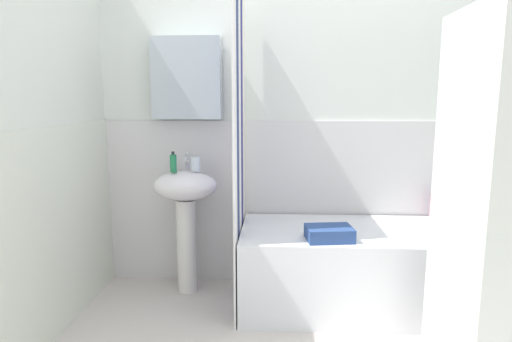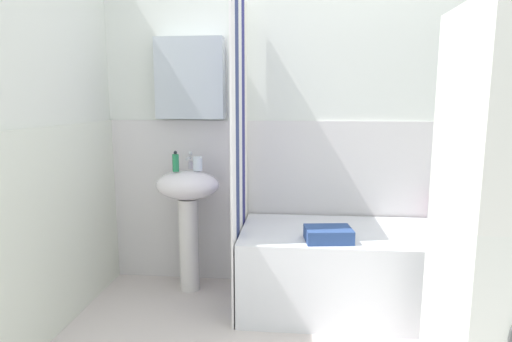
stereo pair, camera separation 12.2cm
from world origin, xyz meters
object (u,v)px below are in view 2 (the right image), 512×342
soap_dispenser (176,162)px  conditioner_bottle (439,208)px  toothbrush_cup (198,164)px  lotion_bottle (453,208)px  towel_folded (328,234)px  sink (188,204)px  bathtub (359,270)px

soap_dispenser → conditioner_bottle: 1.82m
toothbrush_cup → lotion_bottle: 1.78m
towel_folded → soap_dispenser: bearing=160.7°
toothbrush_cup → lotion_bottle: (1.75, 0.10, -0.29)m
sink → soap_dispenser: size_ratio=6.08×
conditioner_bottle → lotion_bottle: bearing=6.4°
lotion_bottle → towel_folded: 1.01m
soap_dispenser → conditioner_bottle: size_ratio=0.68×
lotion_bottle → toothbrush_cup: bearing=-176.8°
conditioner_bottle → towel_folded: 0.92m
conditioner_bottle → toothbrush_cup: bearing=-177.0°
soap_dispenser → toothbrush_cup: soap_dispenser is taller
toothbrush_cup → lotion_bottle: toothbrush_cup is taller
lotion_bottle → soap_dispenser: bearing=-175.5°
lotion_bottle → conditioner_bottle: (-0.10, -0.01, 0.00)m
bathtub → conditioner_bottle: (0.56, 0.27, 0.36)m
soap_dispenser → towel_folded: soap_dispenser is taller
sink → bathtub: sink is taller
sink → bathtub: (1.16, -0.17, -0.37)m
soap_dispenser → conditioner_bottle: soap_dispenser is taller
sink → toothbrush_cup: toothbrush_cup is taller
lotion_bottle → sink: bearing=-176.4°
sink → towel_folded: size_ratio=3.20×
bathtub → lotion_bottle: (0.66, 0.28, 0.36)m
conditioner_bottle → towel_folded: bearing=-147.7°
soap_dispenser → towel_folded: (1.01, -0.35, -0.37)m
soap_dispenser → towel_folded: size_ratio=0.53×
soap_dispenser → towel_folded: 1.13m
soap_dispenser → conditioner_bottle: bearing=4.4°
lotion_bottle → bathtub: bearing=-156.6°
bathtub → towel_folded: towel_folded is taller
soap_dispenser → conditioner_bottle: (1.79, 0.14, -0.31)m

